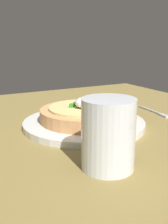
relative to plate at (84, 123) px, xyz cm
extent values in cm
cube|color=olive|center=(7.22, 2.76, -2.00)|extent=(104.86, 85.92, 2.64)
cylinder|color=silver|center=(0.00, 0.00, 0.00)|extent=(27.31, 27.31, 1.37)
cylinder|color=tan|center=(0.00, 0.00, 2.06)|extent=(19.63, 19.63, 2.75)
cylinder|color=#DBC779|center=(0.00, 0.00, 3.66)|extent=(15.81, 15.81, 0.46)
ellipsoid|color=white|center=(1.00, -0.40, 5.10)|extent=(4.22, 4.22, 2.42)
cube|color=#328C2E|center=(-0.91, -2.61, 4.29)|extent=(1.48, 1.46, 0.80)
cube|color=#368531|center=(-4.12, 5.83, 4.29)|extent=(1.51, 1.40, 0.80)
cube|color=#4EB14A|center=(3.79, 5.91, 4.29)|extent=(1.31, 0.86, 0.80)
cube|color=#52AF4F|center=(3.05, 0.79, 4.29)|extent=(1.51, 1.33, 0.80)
cube|color=#55B646|center=(0.70, 3.92, 4.29)|extent=(0.87, 1.32, 0.80)
cube|color=#2F7D3D|center=(1.99, 2.60, 4.29)|extent=(1.32, 1.51, 0.80)
cube|color=#368B36|center=(-1.99, -0.80, 4.29)|extent=(0.87, 1.32, 0.80)
cube|color=#278A3C|center=(2.41, -1.33, 4.29)|extent=(1.45, 1.11, 0.80)
cube|color=#278D3D|center=(-1.37, 0.22, 4.29)|extent=(0.86, 1.31, 0.80)
cylinder|color=silver|center=(19.78, -6.65, 4.77)|extent=(8.15, 8.15, 10.91)
cylinder|color=#3A2308|center=(19.78, -6.65, 3.36)|extent=(7.17, 7.17, 7.28)
cube|color=#B7B7BC|center=(-3.23, 22.29, -0.43)|extent=(9.43, 1.46, 0.50)
cube|color=#B7B7BC|center=(2.86, 21.73, -0.43)|extent=(2.92, 1.65, 0.50)
camera|label=1|loc=(52.25, -28.46, 18.69)|focal=44.21mm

